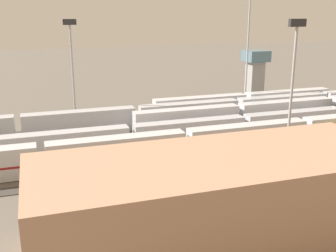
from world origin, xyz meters
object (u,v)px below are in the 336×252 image
object	(u,v)px
light_mast_0	(72,58)
maintenance_shed	(219,198)
light_mast_2	(249,29)
train_on_track_3	(183,130)
train_on_track_0	(245,103)
light_mast_1	(293,73)
train_on_track_5	(248,138)
train_on_track_1	(189,113)
train_on_track_2	(285,111)
control_tower	(255,72)

from	to	relation	value
light_mast_0	maintenance_shed	xyz separation A→B (m)	(-10.29, 53.32, -10.12)
light_mast_2	maintenance_shed	size ratio (longest dim) A/B	0.80
train_on_track_3	light_mast_2	size ratio (longest dim) A/B	3.47
train_on_track_3	light_mast_2	xyz separation A→B (m)	(-23.81, -18.67, 18.44)
light_mast_0	train_on_track_0	bearing A→B (deg)	176.42
train_on_track_0	light_mast_1	distance (m)	36.94
train_on_track_5	train_on_track_1	bearing A→B (deg)	-79.27
maintenance_shed	light_mast_1	bearing A→B (deg)	-139.65
light_mast_1	train_on_track_3	bearing A→B (deg)	-56.93
train_on_track_1	train_on_track_0	bearing A→B (deg)	-163.53
train_on_track_3	light_mast_0	world-z (taller)	light_mast_0
light_mast_1	maintenance_shed	bearing A→B (deg)	40.35
light_mast_1	light_mast_2	bearing A→B (deg)	-108.13
train_on_track_1	light_mast_2	xyz separation A→B (m)	(-18.78, -8.67, 17.90)
train_on_track_0	light_mast_1	bearing A→B (deg)	72.91
train_on_track_2	train_on_track_0	xyz separation A→B (m)	(4.89, -10.00, -0.00)
train_on_track_5	train_on_track_2	size ratio (longest dim) A/B	1.68
train_on_track_3	train_on_track_1	bearing A→B (deg)	-116.73
light_mast_2	maintenance_shed	bearing A→B (deg)	58.91
train_on_track_1	maintenance_shed	distance (m)	47.90
train_on_track_3	control_tower	bearing A→B (deg)	-138.99
train_on_track_1	train_on_track_0	world-z (taller)	same
train_on_track_2	train_on_track_0	size ratio (longest dim) A/B	1.51
train_on_track_0	train_on_track_5	bearing A→B (deg)	62.31
train_on_track_5	train_on_track_3	xyz separation A→B (m)	(8.83, -10.00, -0.53)
control_tower	train_on_track_0	bearing A→B (deg)	52.65
train_on_track_3	train_on_track_2	bearing A→B (deg)	-169.45
train_on_track_1	control_tower	world-z (taller)	control_tower
train_on_track_1	control_tower	size ratio (longest dim) A/B	8.42
maintenance_shed	control_tower	bearing A→B (deg)	-122.60
train_on_track_1	train_on_track_0	size ratio (longest dim) A/B	2.54
light_mast_2	control_tower	distance (m)	16.62
train_on_track_0	maintenance_shed	world-z (taller)	maintenance_shed
train_on_track_0	maintenance_shed	size ratio (longest dim) A/B	1.14
train_on_track_1	light_mast_2	world-z (taller)	light_mast_2
light_mast_1	maintenance_shed	xyz separation A→B (m)	(20.78, 17.65, -10.51)
train_on_track_1	maintenance_shed	bearing A→B (deg)	72.94
maintenance_shed	light_mast_0	bearing A→B (deg)	-79.08
light_mast_2	train_on_track_5	bearing A→B (deg)	62.40
light_mast_0	light_mast_1	xyz separation A→B (m)	(-31.06, 35.66, 0.39)
train_on_track_0	train_on_track_1	bearing A→B (deg)	16.47
train_on_track_1	train_on_track_3	world-z (taller)	train_on_track_1
train_on_track_3	light_mast_2	distance (m)	35.44
train_on_track_1	light_mast_1	distance (m)	31.64
light_mast_1	control_tower	world-z (taller)	light_mast_1
train_on_track_1	light_mast_0	distance (m)	28.38
light_mast_1	light_mast_2	distance (m)	39.00
light_mast_1	maintenance_shed	distance (m)	29.22
train_on_track_2	control_tower	world-z (taller)	control_tower
train_on_track_3	maintenance_shed	distance (m)	36.97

